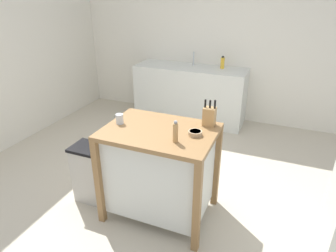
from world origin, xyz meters
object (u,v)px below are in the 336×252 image
object	(u,v)px
bottle_spray_cleaner	(222,63)
bowl_ceramic_small	(195,133)
sink_faucet	(194,59)
trash_bin	(92,173)
pepper_grinder	(175,132)
knife_block	(209,116)
drinking_cup	(120,119)
kitchen_island	(160,168)

from	to	relation	value
bottle_spray_cleaner	bowl_ceramic_small	bearing A→B (deg)	-82.48
sink_faucet	trash_bin	bearing A→B (deg)	-95.67
pepper_grinder	knife_block	bearing A→B (deg)	68.06
drinking_cup	kitchen_island	bearing A→B (deg)	2.55
bottle_spray_cleaner	kitchen_island	bearing A→B (deg)	-90.08
bowl_ceramic_small	sink_faucet	distance (m)	2.60
bottle_spray_cleaner	knife_block	bearing A→B (deg)	-80.26
knife_block	bottle_spray_cleaner	bearing A→B (deg)	99.74
knife_block	bottle_spray_cleaner	world-z (taller)	knife_block
knife_block	trash_bin	world-z (taller)	knife_block
knife_block	pepper_grinder	bearing A→B (deg)	-111.94
knife_block	trash_bin	distance (m)	1.36
pepper_grinder	sink_faucet	distance (m)	2.74
drinking_cup	pepper_grinder	world-z (taller)	pepper_grinder
kitchen_island	drinking_cup	distance (m)	0.60
bowl_ceramic_small	trash_bin	distance (m)	1.24
knife_block	drinking_cup	size ratio (longest dim) A/B	2.68
kitchen_island	pepper_grinder	size ratio (longest dim) A/B	5.25
kitchen_island	knife_block	world-z (taller)	knife_block
trash_bin	bottle_spray_cleaner	distance (m)	2.73
trash_bin	sink_faucet	size ratio (longest dim) A/B	2.86
sink_faucet	bottle_spray_cleaner	xyz separation A→B (m)	(0.49, -0.03, -0.02)
kitchen_island	trash_bin	size ratio (longest dim) A/B	1.59
bowl_ceramic_small	trash_bin	xyz separation A→B (m)	(-1.07, -0.10, -0.62)
kitchen_island	bottle_spray_cleaner	bearing A→B (deg)	89.92
knife_block	pepper_grinder	world-z (taller)	knife_block
knife_block	drinking_cup	distance (m)	0.83
knife_block	drinking_cup	xyz separation A→B (m)	(-0.78, -0.28, -0.04)
bowl_ceramic_small	knife_block	bearing A→B (deg)	77.21
kitchen_island	bowl_ceramic_small	distance (m)	0.54
knife_block	bowl_ceramic_small	xyz separation A→B (m)	(-0.06, -0.24, -0.07)
bowl_ceramic_small	kitchen_island	bearing A→B (deg)	-176.65
bowl_ceramic_small	trash_bin	world-z (taller)	bowl_ceramic_small
kitchen_island	pepper_grinder	distance (m)	0.56
pepper_grinder	bottle_spray_cleaner	distance (m)	2.63
knife_block	sink_faucet	size ratio (longest dim) A/B	1.13
bottle_spray_cleaner	drinking_cup	bearing A→B (deg)	-99.14
kitchen_island	sink_faucet	bearing A→B (deg)	101.02
drinking_cup	sink_faucet	bearing A→B (deg)	92.06
kitchen_island	sink_faucet	xyz separation A→B (m)	(-0.49, 2.49, 0.50)
pepper_grinder	trash_bin	size ratio (longest dim) A/B	0.30
bowl_ceramic_small	sink_faucet	size ratio (longest dim) A/B	0.54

